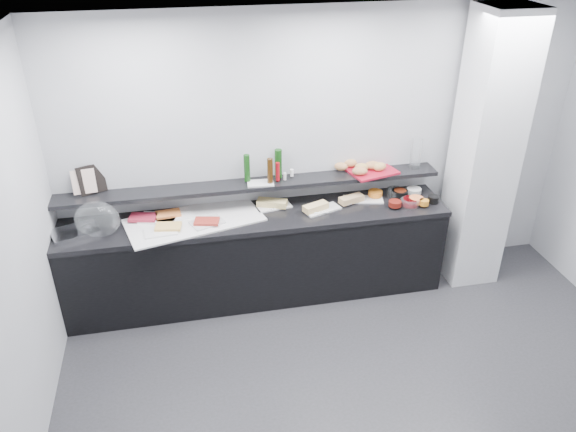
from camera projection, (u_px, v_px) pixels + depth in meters
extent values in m
plane|color=#2D2D30|center=(383.00, 414.00, 4.31)|extent=(5.00, 5.00, 0.00)
cube|color=#AFB2B7|center=(323.00, 152.00, 5.36)|extent=(5.00, 0.02, 2.70)
plane|color=white|center=(425.00, 60.00, 2.99)|extent=(5.00, 5.00, 0.00)
cube|color=silver|center=(485.00, 154.00, 5.33)|extent=(0.50, 0.50, 2.70)
cube|color=black|center=(258.00, 258.00, 5.44)|extent=(3.60, 0.60, 0.85)
cube|color=black|center=(256.00, 217.00, 5.22)|extent=(3.62, 0.62, 0.05)
cube|color=black|center=(253.00, 185.00, 5.24)|extent=(3.60, 0.25, 0.04)
cube|color=#ABACB2|center=(75.00, 232.00, 4.90)|extent=(0.45, 0.38, 0.04)
ellipsoid|color=silver|center=(97.00, 220.00, 4.88)|extent=(0.43, 0.32, 0.34)
cube|color=silver|center=(194.00, 220.00, 5.11)|extent=(1.31, 0.85, 0.01)
cube|color=white|center=(158.00, 218.00, 5.11)|extent=(0.37, 0.29, 0.01)
cube|color=maroon|center=(143.00, 217.00, 5.09)|extent=(0.27, 0.21, 0.02)
cube|color=white|center=(173.00, 216.00, 5.15)|extent=(0.38, 0.30, 0.01)
cube|color=orange|center=(168.00, 214.00, 5.14)|extent=(0.24, 0.17, 0.02)
cube|color=white|center=(161.00, 231.00, 4.90)|extent=(0.30, 0.21, 0.01)
cube|color=#E9B65A|center=(168.00, 226.00, 4.94)|extent=(0.24, 0.18, 0.02)
cube|color=silver|center=(207.00, 222.00, 5.04)|extent=(0.34, 0.28, 0.01)
cube|color=maroon|center=(207.00, 221.00, 5.02)|extent=(0.24, 0.18, 0.02)
cube|color=white|center=(273.00, 207.00, 5.33)|extent=(0.35, 0.20, 0.01)
cube|color=#D9BF71|center=(272.00, 203.00, 5.32)|extent=(0.30, 0.21, 0.06)
cylinder|color=#B1B2B8|center=(277.00, 208.00, 5.29)|extent=(0.16, 0.04, 0.01)
cube|color=silver|center=(322.00, 210.00, 5.28)|extent=(0.38, 0.26, 0.01)
cube|color=#DEB674|center=(316.00, 207.00, 5.25)|extent=(0.26, 0.18, 0.06)
cylinder|color=#B1B3B8|center=(320.00, 213.00, 5.21)|extent=(0.16, 0.04, 0.01)
cube|color=white|center=(363.00, 199.00, 5.46)|extent=(0.41, 0.24, 0.01)
cube|color=tan|center=(351.00, 199.00, 5.39)|extent=(0.26, 0.16, 0.06)
cylinder|color=silver|center=(354.00, 203.00, 5.37)|extent=(0.15, 0.07, 0.01)
cylinder|color=white|center=(395.00, 193.00, 5.53)|extent=(0.19, 0.19, 0.07)
cylinder|color=orange|center=(375.00, 193.00, 5.49)|extent=(0.16, 0.16, 0.05)
cylinder|color=black|center=(400.00, 194.00, 5.51)|extent=(0.18, 0.18, 0.07)
cylinder|color=#4E1A0B|center=(400.00, 192.00, 5.51)|extent=(0.15, 0.15, 0.05)
cylinder|color=silver|center=(413.00, 192.00, 5.55)|extent=(0.21, 0.21, 0.07)
cylinder|color=silver|center=(414.00, 191.00, 5.54)|extent=(0.17, 0.17, 0.05)
cylinder|color=maroon|center=(410.00, 202.00, 5.36)|extent=(0.18, 0.18, 0.07)
cylinder|color=#5D140D|center=(395.00, 204.00, 5.31)|extent=(0.14, 0.14, 0.05)
cylinder|color=white|center=(410.00, 203.00, 5.34)|extent=(0.24, 0.24, 0.07)
cylinder|color=#FF7D3E|center=(416.00, 200.00, 5.37)|extent=(0.14, 0.14, 0.05)
cylinder|color=black|center=(433.00, 199.00, 5.41)|extent=(0.12, 0.12, 0.07)
cylinder|color=orange|center=(424.00, 202.00, 5.32)|extent=(0.12, 0.12, 0.05)
cube|color=black|center=(92.00, 179.00, 5.00)|extent=(0.25, 0.16, 0.26)
cube|color=beige|center=(84.00, 182.00, 4.95)|extent=(0.21, 0.08, 0.22)
cube|color=silver|center=(260.00, 183.00, 5.21)|extent=(0.25, 0.17, 0.01)
cylinder|color=#113B10|center=(247.00, 168.00, 5.18)|extent=(0.07, 0.07, 0.26)
cylinder|color=#37200A|center=(270.00, 171.00, 5.15)|extent=(0.06, 0.06, 0.24)
cylinder|color=#113C10|center=(278.00, 164.00, 5.24)|extent=(0.08, 0.08, 0.28)
cylinder|color=#A00B13|center=(278.00, 172.00, 5.21)|extent=(0.04, 0.04, 0.18)
cylinder|color=white|center=(285.00, 176.00, 5.25)|extent=(0.04, 0.04, 0.07)
cylinder|color=white|center=(292.00, 173.00, 5.32)|extent=(0.04, 0.04, 0.07)
cube|color=#A91228|center=(372.00, 171.00, 5.43)|extent=(0.51, 0.41, 0.02)
ellipsoid|color=#B77A46|center=(341.00, 166.00, 5.41)|extent=(0.15, 0.13, 0.08)
ellipsoid|color=#B67C45|center=(351.00, 163.00, 5.48)|extent=(0.14, 0.10, 0.08)
ellipsoid|color=#AF7442|center=(372.00, 165.00, 5.43)|extent=(0.16, 0.10, 0.08)
ellipsoid|color=#AB6F41|center=(360.00, 171.00, 5.32)|extent=(0.16, 0.12, 0.08)
ellipsoid|color=tan|center=(379.00, 167.00, 5.40)|extent=(0.13, 0.09, 0.08)
ellipsoid|color=#B78B46|center=(361.00, 167.00, 5.39)|extent=(0.14, 0.11, 0.08)
ellipsoid|color=#AE7B42|center=(380.00, 166.00, 5.41)|extent=(0.14, 0.11, 0.08)
cylinder|color=white|center=(416.00, 154.00, 5.46)|extent=(0.13, 0.13, 0.30)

